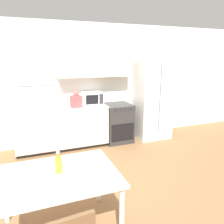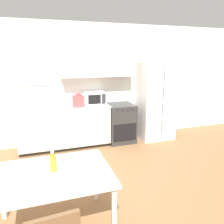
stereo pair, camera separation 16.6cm
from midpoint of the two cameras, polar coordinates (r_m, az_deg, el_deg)
ground_plane at (r=3.57m, az=-4.85°, el=-19.18°), size 12.00×12.00×0.00m
wall_back at (r=5.02m, az=-11.03°, el=7.92°), size 12.00×0.38×2.70m
kitchen_counter at (r=4.88m, az=-13.78°, el=-4.07°), size 1.95×0.62×0.92m
oven_range at (r=5.17m, az=0.50°, el=-2.83°), size 0.62×0.66×0.89m
refrigerator at (r=5.42m, az=9.53°, el=3.02°), size 0.81×0.73×1.86m
kitchen_sink at (r=4.74m, az=-19.48°, el=0.89°), size 0.55×0.42×0.25m
microwave at (r=4.96m, az=-6.12°, el=3.64°), size 0.44×0.35×0.28m
coffee_mug at (r=4.59m, az=-14.43°, el=1.31°), size 0.13×0.09×0.10m
grocery_bag_0 at (r=4.68m, az=-10.37°, el=2.96°), size 0.24×0.21×0.34m
dining_table at (r=2.56m, az=-15.99°, el=-17.25°), size 1.29×0.93×0.73m
drink_bottle at (r=2.51m, az=-15.69°, el=-12.99°), size 0.07×0.07×0.24m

